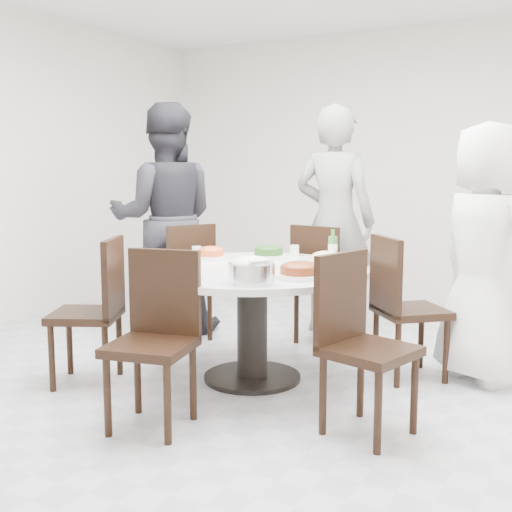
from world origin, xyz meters
The scene contains 22 objects.
floor centered at (0.00, 0.00, 0.00)m, with size 6.00×6.00×0.01m, color silver.
wall_back centered at (0.00, 3.00, 1.40)m, with size 6.00×0.01×2.80m, color white.
dining_table centered at (-0.29, -0.01, 0.38)m, with size 1.50×1.50×0.75m, color white.
chair_ne centered at (0.61, 0.54, 0.47)m, with size 0.42×0.42×0.95m, color black.
chair_n centered at (-0.23, 1.07, 0.47)m, with size 0.42×0.42×0.95m, color black.
chair_nw centered at (-1.29, 0.57, 0.47)m, with size 0.42×0.42×0.95m, color black.
chair_sw centered at (-1.19, -0.60, 0.47)m, with size 0.42×0.42×0.95m, color black.
chair_s centered at (-0.36, -0.97, 0.47)m, with size 0.42×0.42×0.95m, color black.
chair_se centered at (0.68, -0.47, 0.47)m, with size 0.42×0.42×0.95m, color black.
diner_right centered at (1.03, 0.72, 0.84)m, with size 0.82×0.54×1.68m, color white.
diner_middle centered at (-0.31, 1.41, 0.95)m, with size 0.69×0.45×1.90m, color black.
diner_left centered at (-1.58, 0.75, 0.96)m, with size 0.93×0.73×1.92m, color black.
dish_greens centered at (-0.40, 0.42, 0.78)m, with size 0.26×0.26×0.07m, color white.
dish_pale centered at (0.10, 0.31, 0.79)m, with size 0.26×0.26×0.07m, color white.
dish_orange centered at (-0.73, 0.17, 0.78)m, with size 0.24×0.24×0.06m, color white.
dish_redbrown centered at (0.15, -0.21, 0.79)m, with size 0.30×0.30×0.08m, color white.
dish_tofu centered at (-0.73, -0.24, 0.79)m, with size 0.29×0.29×0.08m, color white.
rice_bowl centered at (-0.02, -0.49, 0.81)m, with size 0.26×0.26×0.11m, color silver.
soup_bowl centered at (-0.59, -0.50, 0.79)m, with size 0.24×0.24×0.07m, color white.
beverage_bottle centered at (0.05, 0.53, 0.86)m, with size 0.06×0.06×0.22m, color #34712D.
tea_cups centered at (-0.30, 0.64, 0.79)m, with size 0.07×0.07×0.08m, color white.
chopsticks centered at (-0.32, 0.65, 0.76)m, with size 0.24×0.04×0.01m, color tan, non-canonical shape.
Camera 1 is at (1.75, -3.57, 1.40)m, focal length 45.00 mm.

